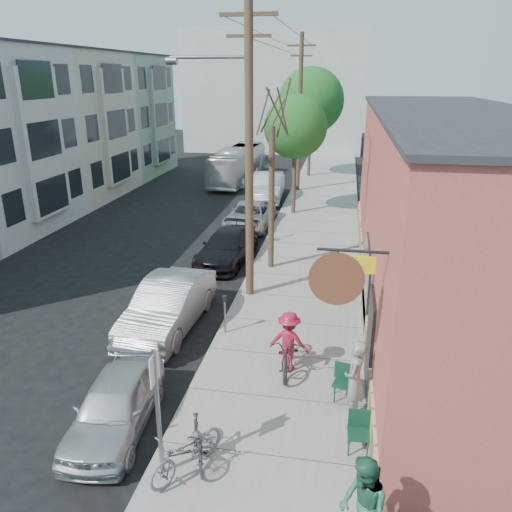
% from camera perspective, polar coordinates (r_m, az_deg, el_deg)
% --- Properties ---
extents(ground, '(120.00, 120.00, 0.00)m').
position_cam_1_polar(ground, '(15.51, -12.62, -10.02)').
color(ground, black).
extents(sidewalk, '(4.50, 58.00, 0.15)m').
position_cam_1_polar(sidewalk, '(24.52, 6.51, 1.94)').
color(sidewalk, gray).
rests_on(sidewalk, ground).
extents(cafe_building, '(6.60, 20.20, 6.61)m').
position_cam_1_polar(cafe_building, '(18.14, 20.69, 4.89)').
color(cafe_building, '#B65043').
rests_on(cafe_building, ground).
extents(apartment_row, '(6.30, 32.00, 9.00)m').
position_cam_1_polar(apartment_row, '(31.70, -23.94, 12.70)').
color(apartment_row, gray).
rests_on(apartment_row, ground).
extents(end_cap_building, '(18.00, 8.00, 12.00)m').
position_cam_1_polar(end_cap_building, '(54.84, 2.28, 18.32)').
color(end_cap_building, '#B9B9B3').
rests_on(end_cap_building, ground).
extents(sign_post, '(0.07, 0.45, 2.80)m').
position_cam_1_polar(sign_post, '(10.00, -11.23, -15.97)').
color(sign_post, slate).
rests_on(sign_post, sidewalk).
extents(parking_meter_near, '(0.14, 0.14, 1.24)m').
position_cam_1_polar(parking_meter_near, '(15.22, -3.59, -5.95)').
color(parking_meter_near, slate).
rests_on(parking_meter_near, sidewalk).
extents(parking_meter_far, '(0.14, 0.14, 1.24)m').
position_cam_1_polar(parking_meter_far, '(23.86, 1.68, 3.82)').
color(parking_meter_far, slate).
rests_on(parking_meter_far, sidewalk).
extents(utility_pole_near, '(3.57, 0.28, 10.00)m').
position_cam_1_polar(utility_pole_near, '(16.74, -0.99, 12.36)').
color(utility_pole_near, '#503A28').
rests_on(utility_pole_near, sidewalk).
extents(utility_pole_far, '(1.80, 0.28, 10.00)m').
position_cam_1_polar(utility_pole_far, '(34.09, 5.01, 16.11)').
color(utility_pole_far, '#503A28').
rests_on(utility_pole_far, sidewalk).
extents(tree_bare, '(0.24, 0.24, 5.67)m').
position_cam_1_polar(tree_bare, '(19.85, 1.78, 6.46)').
color(tree_bare, '#44392C').
rests_on(tree_bare, sidewalk).
extents(tree_leafy_mid, '(3.46, 3.46, 6.54)m').
position_cam_1_polar(tree_leafy_mid, '(28.09, 4.53, 14.48)').
color(tree_leafy_mid, '#44392C').
rests_on(tree_leafy_mid, sidewalk).
extents(tree_leafy_far, '(4.89, 4.89, 8.08)m').
position_cam_1_polar(tree_leafy_far, '(39.34, 6.33, 17.22)').
color(tree_leafy_far, '#44392C').
rests_on(tree_leafy_far, sidewalk).
extents(patio_chair_a, '(0.60, 0.60, 0.88)m').
position_cam_1_polar(patio_chair_a, '(12.68, 9.92, -14.12)').
color(patio_chair_a, '#0F3724').
rests_on(patio_chair_a, sidewalk).
extents(patio_chair_b, '(0.53, 0.53, 0.88)m').
position_cam_1_polar(patio_chair_b, '(11.26, 11.65, -19.26)').
color(patio_chair_b, '#0F3724').
rests_on(patio_chair_b, sidewalk).
extents(patron_grey, '(0.61, 0.80, 1.95)m').
position_cam_1_polar(patron_grey, '(11.87, 11.20, -13.71)').
color(patron_grey, gray).
rests_on(patron_grey, sidewalk).
extents(patron_green, '(0.93, 1.06, 1.85)m').
position_cam_1_polar(patron_green, '(9.17, 12.12, -26.32)').
color(patron_green, '#276247').
rests_on(patron_green, sidewalk).
extents(cyclist, '(1.17, 0.80, 1.67)m').
position_cam_1_polar(cyclist, '(13.44, 3.78, -9.71)').
color(cyclist, maroon).
rests_on(cyclist, sidewalk).
extents(cyclist_bike, '(0.77, 2.10, 1.09)m').
position_cam_1_polar(cyclist_bike, '(13.58, 3.75, -10.77)').
color(cyclist_bike, black).
rests_on(cyclist_bike, sidewalk).
extents(parked_bike_a, '(0.98, 1.59, 0.93)m').
position_cam_1_polar(parked_bike_a, '(10.90, -6.66, -20.28)').
color(parked_bike_a, black).
rests_on(parked_bike_a, sidewalk).
extents(parked_bike_b, '(1.50, 1.93, 0.98)m').
position_cam_1_polar(parked_bike_b, '(10.67, -7.87, -21.23)').
color(parked_bike_b, slate).
rests_on(parked_bike_b, sidewalk).
extents(car_0, '(1.86, 3.91, 1.29)m').
position_cam_1_polar(car_0, '(12.15, -15.78, -16.00)').
color(car_0, '#B3B9BC').
rests_on(car_0, ground).
extents(car_1, '(1.92, 4.92, 1.60)m').
position_cam_1_polar(car_1, '(16.03, -9.99, -5.56)').
color(car_1, '#A4A7AC').
rests_on(car_1, ground).
extents(car_2, '(2.26, 4.76, 1.34)m').
position_cam_1_polar(car_2, '(21.49, -3.31, 1.07)').
color(car_2, black).
rests_on(car_2, ground).
extents(car_3, '(2.28, 4.73, 1.30)m').
position_cam_1_polar(car_3, '(26.30, -0.74, 4.62)').
color(car_3, '#AAACB2').
rests_on(car_3, ground).
extents(car_4, '(2.12, 5.32, 1.72)m').
position_cam_1_polar(car_4, '(32.19, 1.35, 7.88)').
color(car_4, '#A0A2A7').
rests_on(car_4, ground).
extents(bus, '(2.64, 9.37, 2.58)m').
position_cam_1_polar(bus, '(37.95, -2.09, 10.40)').
color(bus, white).
rests_on(bus, ground).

